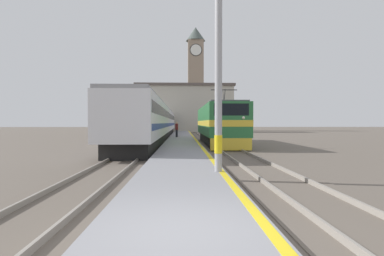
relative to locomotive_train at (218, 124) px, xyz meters
name	(u,v)px	position (x,y,z in m)	size (l,w,h in m)	color
ground_plane	(182,139)	(-3.25, 7.89, -1.80)	(200.00, 200.00, 0.00)	#60564C
platform	(182,141)	(-3.25, 2.89, -1.65)	(2.92, 140.00, 0.32)	gray
rail_track_near	(215,142)	(0.00, 2.89, -1.77)	(2.83, 140.00, 0.16)	#60564C
rail_track_far	(152,142)	(-6.16, 2.89, -1.77)	(2.84, 140.00, 0.16)	#60564C
locomotive_train	(218,124)	(0.00, 0.00, 0.00)	(2.92, 14.20, 4.49)	black
passenger_train	(158,122)	(-6.16, 9.60, 0.22)	(2.92, 44.32, 3.73)	black
catenary_mast	(221,57)	(-1.97, -16.80, 2.26)	(2.36, 0.26, 7.50)	#9E9EA3
person_on_platform	(177,129)	(-3.83, 6.71, -0.59)	(0.34, 0.34, 1.71)	#23232D
clock_tower	(196,76)	(0.11, 46.95, 11.63)	(4.68, 4.68, 25.29)	gray
station_building	(185,108)	(-2.64, 35.80, 3.11)	(20.06, 7.28, 9.77)	#B7B2A3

